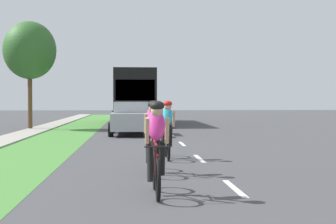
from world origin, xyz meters
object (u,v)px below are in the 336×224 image
at_px(bus_black, 134,95).
at_px(street_tree_near, 30,51).
at_px(cyclist_distant, 167,129).
at_px(cyclist_lead, 156,147).
at_px(cyclist_trailing, 153,136).
at_px(sedan_silver, 131,118).

xyz_separation_m(bus_black, street_tree_near, (-5.75, -6.61, 2.32)).
distance_m(cyclist_distant, bus_black, 21.16).
height_order(bus_black, street_tree_near, street_tree_near).
distance_m(cyclist_distant, street_tree_near, 16.26).
bearing_deg(cyclist_lead, bus_black, 90.37).
xyz_separation_m(cyclist_lead, cyclist_trailing, (0.05, 2.53, 0.00)).
bearing_deg(street_tree_near, bus_black, 48.97).
bearing_deg(bus_black, cyclist_trailing, -89.46).
bearing_deg(cyclist_trailing, bus_black, 90.54).
bearing_deg(cyclist_distant, bus_black, 91.97).
bearing_deg(bus_black, street_tree_near, -131.03).
distance_m(cyclist_lead, sedan_silver, 15.11).
bearing_deg(street_tree_near, cyclist_distant, -65.95).
relative_size(cyclist_trailing, street_tree_near, 0.29).
relative_size(cyclist_lead, cyclist_distant, 1.00).
bearing_deg(sedan_silver, cyclist_trailing, -87.89).
relative_size(cyclist_distant, bus_black, 0.15).
relative_size(cyclist_lead, sedan_silver, 0.40).
height_order(cyclist_lead, cyclist_trailing, same).
distance_m(sedan_silver, bus_black, 11.32).
bearing_deg(cyclist_trailing, street_tree_near, 109.12).
xyz_separation_m(cyclist_lead, street_tree_near, (-5.92, 19.75, 3.49)).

